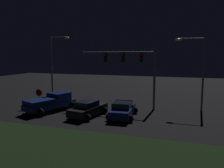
# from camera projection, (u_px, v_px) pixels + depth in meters

# --- Properties ---
(ground_plane) EXTENTS (80.00, 80.00, 0.00)m
(ground_plane) POSITION_uv_depth(u_px,v_px,m) (98.00, 111.00, 22.98)
(ground_plane) COLOR black
(grass_median) EXTENTS (24.50, 6.48, 0.10)m
(grass_median) POSITION_uv_depth(u_px,v_px,m) (44.00, 146.00, 14.15)
(grass_median) COLOR black
(grass_median) RESTS_ON ground_plane
(pickup_truck) EXTENTS (4.06, 5.76, 1.80)m
(pickup_truck) POSITION_uv_depth(u_px,v_px,m) (52.00, 101.00, 23.17)
(pickup_truck) COLOR navy
(pickup_truck) RESTS_ON ground_plane
(car_sedan) EXTENTS (2.99, 4.65, 1.51)m
(car_sedan) POSITION_uv_depth(u_px,v_px,m) (88.00, 109.00, 21.09)
(car_sedan) COLOR black
(car_sedan) RESTS_ON ground_plane
(car_sedan_far) EXTENTS (2.69, 4.52, 1.51)m
(car_sedan_far) POSITION_uv_depth(u_px,v_px,m) (123.00, 110.00, 20.72)
(car_sedan_far) COLOR navy
(car_sedan_far) RESTS_ON ground_plane
(traffic_signal_gantry) EXTENTS (8.32, 0.56, 6.50)m
(traffic_signal_gantry) POSITION_uv_depth(u_px,v_px,m) (132.00, 63.00, 23.81)
(traffic_signal_gantry) COLOR slate
(traffic_signal_gantry) RESTS_ON ground_plane
(street_lamp_left) EXTENTS (2.68, 0.44, 8.11)m
(street_lamp_left) POSITION_uv_depth(u_px,v_px,m) (55.00, 61.00, 27.52)
(street_lamp_left) COLOR slate
(street_lamp_left) RESTS_ON ground_plane
(street_lamp_right) EXTENTS (3.02, 0.44, 7.63)m
(street_lamp_right) POSITION_uv_depth(u_px,v_px,m) (197.00, 64.00, 22.74)
(street_lamp_right) COLOR slate
(street_lamp_right) RESTS_ON ground_plane
(stop_sign) EXTENTS (0.76, 0.08, 2.23)m
(stop_sign) POSITION_uv_depth(u_px,v_px,m) (39.00, 95.00, 23.53)
(stop_sign) COLOR slate
(stop_sign) RESTS_ON ground_plane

